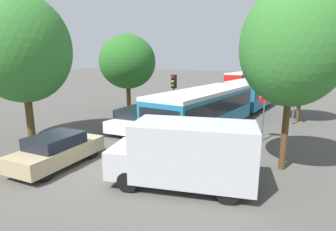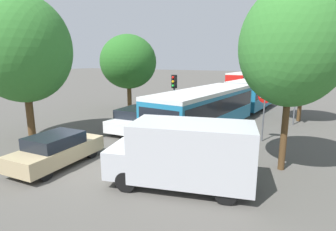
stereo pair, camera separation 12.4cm
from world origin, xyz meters
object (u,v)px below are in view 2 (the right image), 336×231
object	(u,v)px
queued_car_blue	(221,91)
no_entry_sign	(264,108)
white_van	(185,153)
traffic_light	(174,88)
tree_right_near	(292,46)
articulated_bus	(229,100)
queued_car_silver	(181,105)
queued_car_tan	(57,150)
queued_car_graphite	(205,97)
city_bus_rear	(246,79)
tree_left_near	(23,49)
tree_right_mid	(304,63)
tree_left_mid	(128,62)
direction_sign_post	(297,87)
queued_car_white	(135,119)

from	to	relation	value
queued_car_blue	no_entry_sign	xyz separation A→B (m)	(7.24, -15.61, 1.10)
white_van	traffic_light	size ratio (longest dim) A/B	1.57
white_van	tree_right_near	world-z (taller)	tree_right_near
articulated_bus	queued_car_silver	size ratio (longest dim) A/B	4.03
queued_car_tan	tree_right_near	size ratio (longest dim) A/B	0.56
no_entry_sign	articulated_bus	bearing A→B (deg)	-143.59
tree_right_near	queued_car_graphite	bearing A→B (deg)	121.94
articulated_bus	city_bus_rear	distance (m)	24.28
queued_car_silver	queued_car_blue	distance (m)	11.09
queued_car_graphite	tree_left_near	distance (m)	17.11
queued_car_tan	white_van	world-z (taller)	white_van
queued_car_graphite	city_bus_rear	bearing A→B (deg)	-4.03
queued_car_silver	tree_right_mid	bearing A→B (deg)	-81.59
queued_car_silver	queued_car_graphite	size ratio (longest dim) A/B	1.01
articulated_bus	tree_right_mid	size ratio (longest dim) A/B	2.82
queued_car_silver	white_van	world-z (taller)	white_van
queued_car_blue	tree_left_mid	bearing A→B (deg)	154.96
city_bus_rear	queued_car_blue	xyz separation A→B (m)	(-0.05, -12.60, -0.68)
tree_left_near	tree_right_mid	xyz separation A→B (m)	(12.86, 12.26, -0.75)
direction_sign_post	tree_right_near	world-z (taller)	tree_right_near
queued_car_graphite	tree_left_mid	xyz separation A→B (m)	(-4.59, -6.44, 3.46)
queued_car_tan	no_entry_sign	distance (m)	10.45
no_entry_sign	tree_left_near	size ratio (longest dim) A/B	0.36
tree_left_mid	tree_right_mid	world-z (taller)	tree_left_mid
queued_car_white	tree_right_mid	bearing A→B (deg)	-52.07
queued_car_graphite	tree_left_mid	world-z (taller)	tree_left_mid
queued_car_silver	queued_car_blue	world-z (taller)	queued_car_blue
direction_sign_post	tree_right_mid	bearing A→B (deg)	-114.59
queued_car_white	queued_car_graphite	size ratio (longest dim) A/B	0.98
articulated_bus	direction_sign_post	distance (m)	4.57
city_bus_rear	queued_car_silver	bearing A→B (deg)	-175.47
queued_car_white	tree_right_near	world-z (taller)	tree_right_near
articulated_bus	queued_car_silver	bearing A→B (deg)	-87.99
queued_car_white	tree_right_mid	xyz separation A→B (m)	(8.88, 7.93, 3.45)
no_entry_sign	tree_right_mid	xyz separation A→B (m)	(1.49, 6.40, 2.31)
queued_car_blue	tree_right_mid	world-z (taller)	tree_right_mid
queued_car_silver	tree_right_near	xyz separation A→B (m)	(8.49, -8.09, 4.12)
articulated_bus	tree_left_near	bearing A→B (deg)	-33.48
articulated_bus	tree_left_mid	world-z (taller)	tree_left_mid
city_bus_rear	queued_car_blue	size ratio (longest dim) A/B	2.62
articulated_bus	tree_right_near	xyz separation A→B (m)	(4.50, -7.85, 3.37)
queued_car_blue	white_van	distance (m)	23.15
queued_car_silver	tree_left_near	xyz separation A→B (m)	(-4.23, -10.38, 4.18)
tree_left_mid	tree_right_mid	size ratio (longest dim) A/B	1.03
queued_car_tan	tree_right_near	world-z (taller)	tree_right_near
queued_car_silver	tree_right_near	bearing A→B (deg)	-137.49
articulated_bus	traffic_light	size ratio (longest dim) A/B	5.22
tree_right_near	tree_left_mid	bearing A→B (deg)	150.89
direction_sign_post	city_bus_rear	bearing A→B (deg)	-84.40
queued_car_white	queued_car_silver	size ratio (longest dim) A/B	0.97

